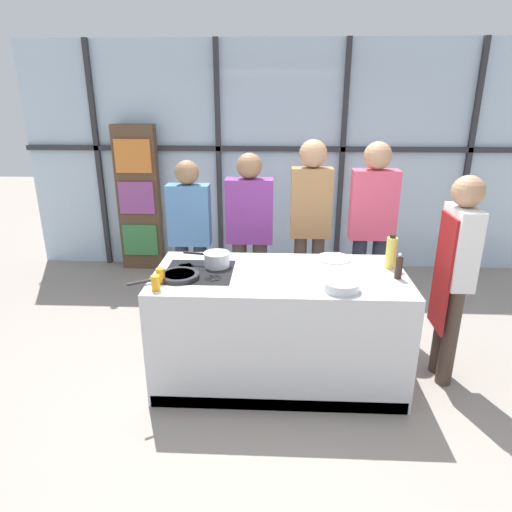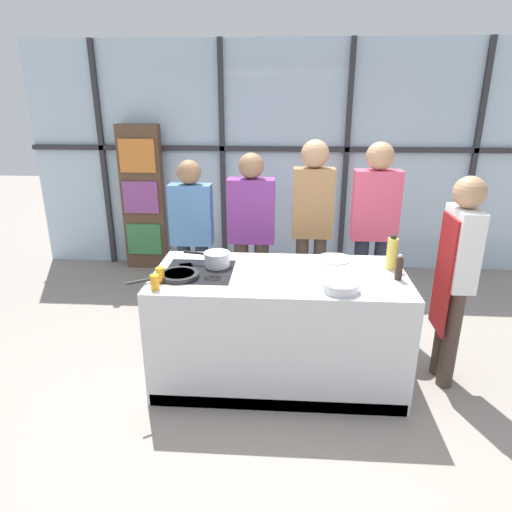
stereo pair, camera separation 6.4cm
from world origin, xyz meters
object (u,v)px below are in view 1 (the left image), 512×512
Objects in this scene: spectator_center_right at (310,219)px; pepper_grinder at (399,267)px; spectator_center_left at (250,230)px; frying_pan at (178,276)px; spectator_far_left at (190,232)px; saucepan at (217,259)px; spectator_far_right at (372,224)px; juice_glass_far at (161,275)px; mixing_bowl at (341,285)px; chef at (455,268)px; juice_glass_near at (156,283)px; oil_bottle at (391,252)px; white_plate at (334,258)px.

spectator_center_right is 9.12× the size of pepper_grinder.
frying_pan is at bearing 66.93° from spectator_center_left.
spectator_far_left is at bearing 149.56° from pepper_grinder.
spectator_far_right is at bearing 31.50° from saucepan.
spectator_far_right is at bearing 34.23° from juice_glass_far.
spectator_center_right is 1.64m from juice_glass_far.
frying_pan is at bearing 46.33° from spectator_center_right.
spectator_far_right is 1.33m from mixing_bowl.
chef is 15.44× the size of juice_glass_far.
spectator_center_right reaches higher than spectator_far_left.
spectator_far_left is 1.80m from mixing_bowl.
spectator_far_left is at bearing 90.18° from juice_glass_near.
chef is 15.44× the size of juice_glass_near.
spectator_far_left is 1.90m from oil_bottle.
chef is 0.48m from oil_bottle.
saucepan is 1.91× the size of pepper_grinder.
spectator_center_left reaches higher than white_plate.
pepper_grinder is at bearing -87.35° from oil_bottle.
mixing_bowl is 0.94× the size of oil_bottle.
chef is at bearing -18.20° from white_plate.
spectator_center_right is 1.51m from frying_pan.
chef reaches higher than spectator_far_left.
saucepan reaches higher than juice_glass_near.
spectator_far_right is 1.60m from saucepan.
saucepan is 1.49× the size of mixing_bowl.
frying_pan is 1.88× the size of mixing_bowl.
spectator_far_right reaches higher than pepper_grinder.
oil_bottle is at bearing -23.13° from white_plate.
oil_bottle is at bearing 145.04° from spectator_center_left.
frying_pan is 2.42× the size of pepper_grinder.
frying_pan is at bearing 94.87° from chef.
spectator_center_right reaches higher than spectator_far_right.
spectator_center_right is 3.77× the size of frying_pan.
spectator_center_left is at bearing 119.61° from mixing_bowl.
juice_glass_near is at bearing -115.75° from frying_pan.
chef is 2.19m from juice_glass_far.
spectator_center_left is at bearing 66.46° from juice_glass_near.
frying_pan is at bearing -177.51° from pepper_grinder.
chef is 2.37m from spectator_far_left.
spectator_far_right is 2.17m from juice_glass_near.
oil_bottle is at bearing 1.34° from saucepan.
spectator_far_right is 0.76m from white_plate.
spectator_center_left is 4.46× the size of saucepan.
chef is 2.21m from juice_glass_near.
white_plate is (1.20, 0.46, -0.01)m from frying_pan.
pepper_grinder reaches higher than mixing_bowl.
saucepan is 0.97m from white_plate.
juice_glass_far is (-1.31, -0.55, 0.05)m from white_plate.
spectator_far_right is at bearing 33.98° from frying_pan.
chef is 0.46m from pepper_grinder.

